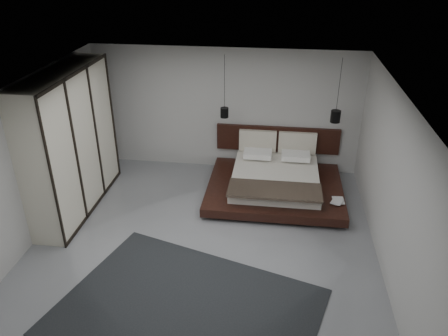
# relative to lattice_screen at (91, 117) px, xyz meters

# --- Properties ---
(floor) EXTENTS (6.00, 6.00, 0.00)m
(floor) POSITION_rel_lattice_screen_xyz_m (2.95, -2.45, -1.30)
(floor) COLOR gray
(floor) RESTS_ON ground
(ceiling) EXTENTS (6.00, 6.00, 0.00)m
(ceiling) POSITION_rel_lattice_screen_xyz_m (2.95, -2.45, 1.50)
(ceiling) COLOR white
(ceiling) RESTS_ON wall_back
(wall_back) EXTENTS (6.00, 0.00, 6.00)m
(wall_back) POSITION_rel_lattice_screen_xyz_m (2.95, 0.55, 0.10)
(wall_back) COLOR #B0B0AE
(wall_back) RESTS_ON floor
(wall_front) EXTENTS (6.00, 0.00, 6.00)m
(wall_front) POSITION_rel_lattice_screen_xyz_m (2.95, -5.45, 0.10)
(wall_front) COLOR #B0B0AE
(wall_front) RESTS_ON floor
(wall_left) EXTENTS (0.00, 6.00, 6.00)m
(wall_left) POSITION_rel_lattice_screen_xyz_m (-0.05, -2.45, 0.10)
(wall_left) COLOR #B0B0AE
(wall_left) RESTS_ON floor
(wall_right) EXTENTS (0.00, 6.00, 6.00)m
(wall_right) POSITION_rel_lattice_screen_xyz_m (5.95, -2.45, 0.10)
(wall_right) COLOR #B0B0AE
(wall_right) RESTS_ON floor
(lattice_screen) EXTENTS (0.05, 0.90, 2.60)m
(lattice_screen) POSITION_rel_lattice_screen_xyz_m (0.00, 0.00, 0.00)
(lattice_screen) COLOR black
(lattice_screen) RESTS_ON floor
(bed) EXTENTS (2.78, 2.39, 1.08)m
(bed) POSITION_rel_lattice_screen_xyz_m (4.15, -0.54, -1.01)
(bed) COLOR black
(bed) RESTS_ON floor
(book_lower) EXTENTS (0.23, 0.30, 0.03)m
(book_lower) POSITION_rel_lattice_screen_xyz_m (5.29, -1.20, -1.03)
(book_lower) COLOR #99724C
(book_lower) RESTS_ON bed
(book_upper) EXTENTS (0.29, 0.33, 0.02)m
(book_upper) POSITION_rel_lattice_screen_xyz_m (5.27, -1.23, -1.00)
(book_upper) COLOR #99724C
(book_upper) RESTS_ON book_lower
(pendant_left) EXTENTS (0.17, 0.17, 1.32)m
(pendant_left) POSITION_rel_lattice_screen_xyz_m (3.01, -0.11, 0.29)
(pendant_left) COLOR black
(pendant_left) RESTS_ON ceiling
(pendant_right) EXTENTS (0.20, 0.20, 1.31)m
(pendant_right) POSITION_rel_lattice_screen_xyz_m (5.29, -0.11, 0.31)
(pendant_right) COLOR black
(pendant_right) RESTS_ON ceiling
(wardrobe) EXTENTS (0.66, 2.81, 2.76)m
(wardrobe) POSITION_rel_lattice_screen_xyz_m (0.25, -1.57, 0.08)
(wardrobe) COLOR beige
(wardrobe) RESTS_ON floor
(rug) EXTENTS (4.24, 3.55, 0.02)m
(rug) POSITION_rel_lattice_screen_xyz_m (2.99, -4.15, -1.29)
(rug) COLOR black
(rug) RESTS_ON floor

